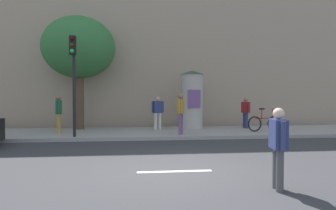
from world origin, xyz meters
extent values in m
plane|color=#38383A|center=(0.00, 0.00, 0.00)|extent=(80.00, 80.00, 0.00)
cube|color=#9E9B93|center=(0.00, 7.00, 0.07)|extent=(36.00, 4.00, 0.15)
cube|color=silver|center=(0.00, 0.00, 0.00)|extent=(1.80, 0.16, 0.01)
cube|color=tan|center=(0.00, 12.00, 5.59)|extent=(36.00, 5.00, 11.17)
cylinder|color=black|center=(-3.42, 5.35, 1.80)|extent=(0.12, 0.12, 3.30)
cube|color=black|center=(-3.42, 5.17, 3.82)|extent=(0.24, 0.24, 0.75)
sphere|color=#390605|center=(-3.42, 5.04, 4.06)|extent=(0.16, 0.16, 0.16)
sphere|color=#3C2906|center=(-3.42, 5.04, 3.82)|extent=(0.16, 0.16, 0.16)
sphere|color=green|center=(-3.42, 5.04, 3.58)|extent=(0.16, 0.16, 0.16)
cylinder|color=#B2ADA3|center=(1.91, 7.89, 1.53)|extent=(1.07, 1.07, 2.76)
cone|color=#334C33|center=(1.91, 7.89, 3.01)|extent=(1.18, 1.18, 0.20)
cube|color=#724C84|center=(1.91, 7.35, 1.67)|extent=(0.64, 0.02, 0.90)
cylinder|color=brown|center=(-3.75, 8.23, 1.43)|extent=(0.44, 0.44, 2.56)
ellipsoid|color=#337238|center=(-3.75, 8.23, 4.23)|extent=(3.59, 3.59, 3.05)
cylinder|color=#4C4C51|center=(1.81, -1.47, 0.40)|extent=(0.14, 0.14, 0.80)
cylinder|color=#4C4C51|center=(1.78, -1.70, 0.40)|extent=(0.14, 0.14, 0.80)
cube|color=navy|center=(1.80, -1.59, 1.08)|extent=(0.31, 0.50, 0.57)
cylinder|color=navy|center=(1.84, -1.32, 1.08)|extent=(0.09, 0.09, 0.54)
cylinder|color=navy|center=(1.75, -1.86, 1.08)|extent=(0.09, 0.09, 0.54)
sphere|color=beige|center=(1.80, -1.59, 1.47)|extent=(0.22, 0.22, 0.22)
cylinder|color=navy|center=(4.68, 7.91, 0.55)|extent=(0.14, 0.14, 0.79)
cylinder|color=navy|center=(4.73, 7.67, 0.55)|extent=(0.14, 0.14, 0.79)
cube|color=maroon|center=(4.71, 7.79, 1.22)|extent=(0.33, 0.53, 0.56)
cylinder|color=maroon|center=(4.65, 8.08, 1.22)|extent=(0.09, 0.09, 0.53)
cylinder|color=maroon|center=(4.76, 7.51, 1.22)|extent=(0.09, 0.09, 0.53)
sphere|color=#8C664C|center=(4.71, 7.79, 1.61)|extent=(0.21, 0.21, 0.21)
cylinder|color=#B78C33|center=(-4.37, 6.64, 0.58)|extent=(0.14, 0.14, 0.86)
cylinder|color=#B78C33|center=(-4.30, 6.46, 0.58)|extent=(0.14, 0.14, 0.86)
cube|color=#1E5938|center=(-4.34, 6.55, 1.32)|extent=(0.36, 0.44, 0.61)
cylinder|color=#1E5938|center=(-4.42, 6.77, 1.32)|extent=(0.09, 0.09, 0.58)
cylinder|color=#1E5938|center=(-4.25, 6.32, 1.32)|extent=(0.09, 0.09, 0.58)
sphere|color=#8C664C|center=(-4.34, 6.55, 1.74)|extent=(0.23, 0.23, 0.23)
cylinder|color=#724C84|center=(1.03, 5.74, 0.60)|extent=(0.14, 0.14, 0.90)
cylinder|color=#724C84|center=(0.96, 5.56, 0.60)|extent=(0.14, 0.14, 0.90)
cube|color=#B78C33|center=(1.00, 5.65, 1.37)|extent=(0.37, 0.45, 0.64)
cylinder|color=#B78C33|center=(1.09, 5.87, 1.37)|extent=(0.09, 0.09, 0.61)
cylinder|color=#B78C33|center=(0.90, 5.43, 1.37)|extent=(0.09, 0.09, 0.61)
sphere|color=#8C664C|center=(1.00, 5.65, 1.82)|extent=(0.24, 0.24, 0.24)
cylinder|color=silver|center=(0.03, 7.61, 0.56)|extent=(0.14, 0.14, 0.82)
cylinder|color=silver|center=(0.26, 7.70, 0.56)|extent=(0.14, 0.14, 0.82)
cube|color=navy|center=(0.15, 7.65, 1.27)|extent=(0.53, 0.40, 0.58)
cylinder|color=navy|center=(-0.12, 7.55, 1.27)|extent=(0.09, 0.09, 0.55)
cylinder|color=navy|center=(0.41, 7.76, 1.27)|extent=(0.09, 0.09, 0.55)
sphere|color=tan|center=(0.15, 7.65, 1.67)|extent=(0.22, 0.22, 0.22)
torus|color=black|center=(4.57, 6.26, 0.51)|extent=(0.72, 0.18, 0.72)
torus|color=black|center=(5.61, 6.44, 0.51)|extent=(0.72, 0.18, 0.72)
cylinder|color=maroon|center=(5.09, 6.35, 0.76)|extent=(0.94, 0.20, 0.04)
cylinder|color=maroon|center=(4.93, 6.32, 0.96)|extent=(0.04, 0.04, 0.45)
cylinder|color=maroon|center=(5.50, 6.42, 0.96)|extent=(0.04, 0.04, 0.50)
cube|color=black|center=(4.93, 6.32, 1.21)|extent=(0.25, 0.14, 0.06)
camera|label=1|loc=(-0.90, -6.98, 1.81)|focal=31.67mm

